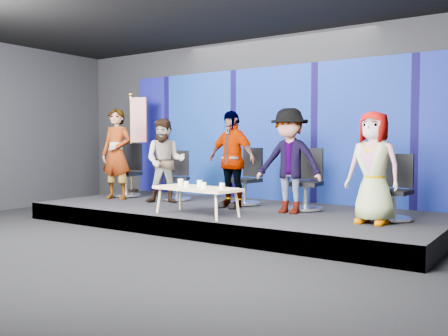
{
  "coord_description": "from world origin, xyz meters",
  "views": [
    {
      "loc": [
        4.69,
        -4.68,
        1.44
      ],
      "look_at": [
        -0.1,
        2.4,
        0.99
      ],
      "focal_mm": 40.0,
      "sensor_mm": 36.0,
      "label": 1
    }
  ],
  "objects_px": {
    "panelist_d": "(289,161)",
    "panelist_b": "(165,161)",
    "chair_a": "(128,179)",
    "mug_e": "(222,186)",
    "flag_stand": "(136,140)",
    "chair_e": "(395,199)",
    "chair_d": "(307,190)",
    "mug_d": "(204,185)",
    "mug_c": "(200,183)",
    "panelist_c": "(231,159)",
    "mug_b": "(186,184)",
    "mug_a": "(181,182)",
    "chair_b": "(177,184)",
    "coffee_table": "(197,189)",
    "panelist_e": "(374,168)",
    "chair_c": "(247,186)",
    "panelist_a": "(116,154)"
  },
  "relations": [
    {
      "from": "chair_d",
      "to": "mug_e",
      "type": "distance_m",
      "value": 1.67
    },
    {
      "from": "panelist_e",
      "to": "coffee_table",
      "type": "xyz_separation_m",
      "value": [
        -2.52,
        -0.73,
        -0.38
      ]
    },
    {
      "from": "chair_d",
      "to": "mug_e",
      "type": "height_order",
      "value": "chair_d"
    },
    {
      "from": "mug_c",
      "to": "mug_d",
      "type": "xyz_separation_m",
      "value": [
        0.24,
        -0.22,
        -0.0
      ]
    },
    {
      "from": "panelist_d",
      "to": "panelist_c",
      "type": "bearing_deg",
      "value": 173.46
    },
    {
      "from": "mug_c",
      "to": "mug_e",
      "type": "height_order",
      "value": "mug_c"
    },
    {
      "from": "chair_d",
      "to": "mug_d",
      "type": "relative_size",
      "value": 11.28
    },
    {
      "from": "chair_d",
      "to": "chair_c",
      "type": "bearing_deg",
      "value": 173.19
    },
    {
      "from": "mug_b",
      "to": "panelist_d",
      "type": "bearing_deg",
      "value": 38.78
    },
    {
      "from": "panelist_d",
      "to": "chair_e",
      "type": "xyz_separation_m",
      "value": [
        1.6,
        0.2,
        -0.52
      ]
    },
    {
      "from": "chair_d",
      "to": "mug_a",
      "type": "height_order",
      "value": "chair_d"
    },
    {
      "from": "chair_d",
      "to": "panelist_d",
      "type": "height_order",
      "value": "panelist_d"
    },
    {
      "from": "chair_a",
      "to": "mug_e",
      "type": "bearing_deg",
      "value": -31.93
    },
    {
      "from": "panelist_d",
      "to": "chair_a",
      "type": "bearing_deg",
      "value": 170.71
    },
    {
      "from": "panelist_e",
      "to": "mug_a",
      "type": "height_order",
      "value": "panelist_e"
    },
    {
      "from": "chair_b",
      "to": "mug_a",
      "type": "xyz_separation_m",
      "value": [
        1.11,
        -1.26,
        0.17
      ]
    },
    {
      "from": "chair_d",
      "to": "coffee_table",
      "type": "relative_size",
      "value": 0.69
    },
    {
      "from": "panelist_b",
      "to": "panelist_c",
      "type": "relative_size",
      "value": 0.94
    },
    {
      "from": "chair_e",
      "to": "mug_c",
      "type": "height_order",
      "value": "chair_e"
    },
    {
      "from": "coffee_table",
      "to": "mug_d",
      "type": "distance_m",
      "value": 0.26
    },
    {
      "from": "panelist_b",
      "to": "chair_c",
      "type": "relative_size",
      "value": 1.52
    },
    {
      "from": "mug_a",
      "to": "mug_d",
      "type": "distance_m",
      "value": 0.67
    },
    {
      "from": "mug_d",
      "to": "chair_d",
      "type": "bearing_deg",
      "value": 59.25
    },
    {
      "from": "panelist_d",
      "to": "panelist_b",
      "type": "bearing_deg",
      "value": 177.69
    },
    {
      "from": "panelist_b",
      "to": "panelist_d",
      "type": "bearing_deg",
      "value": -26.77
    },
    {
      "from": "panelist_a",
      "to": "coffee_table",
      "type": "distance_m",
      "value": 2.8
    },
    {
      "from": "mug_a",
      "to": "chair_c",
      "type": "bearing_deg",
      "value": 74.91
    },
    {
      "from": "flag_stand",
      "to": "chair_e",
      "type": "bearing_deg",
      "value": -30.73
    },
    {
      "from": "panelist_a",
      "to": "mug_a",
      "type": "height_order",
      "value": "panelist_a"
    },
    {
      "from": "chair_a",
      "to": "coffee_table",
      "type": "distance_m",
      "value": 3.09
    },
    {
      "from": "chair_a",
      "to": "chair_d",
      "type": "relative_size",
      "value": 1.07
    },
    {
      "from": "panelist_b",
      "to": "mug_d",
      "type": "distance_m",
      "value": 1.94
    },
    {
      "from": "chair_d",
      "to": "panelist_b",
      "type": "bearing_deg",
      "value": -171.6
    },
    {
      "from": "chair_b",
      "to": "mug_c",
      "type": "height_order",
      "value": "chair_b"
    },
    {
      "from": "panelist_c",
      "to": "panelist_e",
      "type": "height_order",
      "value": "panelist_c"
    },
    {
      "from": "mug_b",
      "to": "mug_c",
      "type": "xyz_separation_m",
      "value": [
        0.16,
        0.14,
        0.01
      ]
    },
    {
      "from": "chair_a",
      "to": "chair_b",
      "type": "distance_m",
      "value": 1.29
    },
    {
      "from": "mug_b",
      "to": "panelist_e",
      "type": "bearing_deg",
      "value": 15.67
    },
    {
      "from": "panelist_e",
      "to": "chair_e",
      "type": "bearing_deg",
      "value": 75.6
    },
    {
      "from": "chair_b",
      "to": "chair_d",
      "type": "relative_size",
      "value": 0.94
    },
    {
      "from": "mug_e",
      "to": "mug_b",
      "type": "bearing_deg",
      "value": -179.55
    },
    {
      "from": "panelist_b",
      "to": "chair_c",
      "type": "xyz_separation_m",
      "value": [
        1.38,
        0.64,
        -0.44
      ]
    },
    {
      "from": "chair_a",
      "to": "mug_d",
      "type": "distance_m",
      "value": 3.34
    },
    {
      "from": "panelist_b",
      "to": "mug_a",
      "type": "xyz_separation_m",
      "value": [
        1.0,
        -0.78,
        -0.29
      ]
    },
    {
      "from": "chair_a",
      "to": "mug_e",
      "type": "xyz_separation_m",
      "value": [
        3.29,
        -1.33,
        0.12
      ]
    },
    {
      "from": "chair_b",
      "to": "chair_e",
      "type": "xyz_separation_m",
      "value": [
        4.21,
        -0.18,
        -0.0
      ]
    },
    {
      "from": "panelist_a",
      "to": "chair_c",
      "type": "relative_size",
      "value": 1.74
    },
    {
      "from": "chair_a",
      "to": "chair_c",
      "type": "bearing_deg",
      "value": -5.25
    },
    {
      "from": "chair_b",
      "to": "panelist_b",
      "type": "height_order",
      "value": "panelist_b"
    },
    {
      "from": "panelist_a",
      "to": "mug_b",
      "type": "relative_size",
      "value": 20.78
    }
  ]
}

